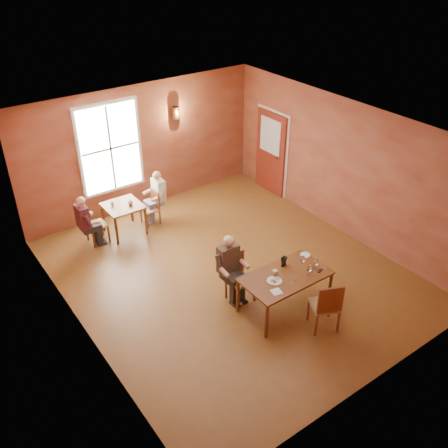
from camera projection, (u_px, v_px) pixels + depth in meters
ground at (230, 273)px, 10.03m from camera, size 6.00×7.00×0.01m
wall_back at (142, 148)px, 11.67m from camera, size 6.00×0.04×3.00m
wall_front at (381, 311)px, 6.82m from camera, size 6.00×0.04×3.00m
wall_left at (75, 264)px, 7.76m from camera, size 0.04×7.00×3.00m
wall_right at (342, 168)px, 10.74m from camera, size 0.04×7.00×3.00m
ceiling at (231, 131)px, 8.46m from camera, size 6.00×7.00×0.04m
window at (110, 148)px, 11.13m from camera, size 1.36×0.10×1.96m
door at (270, 153)px, 12.54m from camera, size 0.12×1.04×2.10m
wall_sconce at (176, 113)px, 11.68m from camera, size 0.16×0.16×0.28m
main_table at (284, 292)px, 8.94m from camera, size 1.57×0.88×0.73m
chair_diner_main at (240, 279)px, 9.09m from camera, size 0.42×0.42×0.94m
diner_main at (242, 273)px, 8.99m from camera, size 0.51×0.51×1.26m
chair_empty at (324, 304)px, 8.47m from camera, size 0.58×0.58×0.99m
plate_food at (274, 280)px, 8.60m from camera, size 0.27×0.27×0.03m
sandwich at (275, 274)px, 8.71m from camera, size 0.09×0.09×0.10m
goblet_a at (302, 260)px, 8.98m from camera, size 0.07×0.07×0.18m
goblet_b at (316, 264)px, 8.88m from camera, size 0.10×0.10×0.20m
goblet_c at (309, 270)px, 8.73m from camera, size 0.10×0.10×0.19m
menu_stand at (284, 261)px, 8.95m from camera, size 0.12×0.08×0.19m
knife at (294, 282)px, 8.59m from camera, size 0.19×0.05×0.00m
napkin at (276, 292)px, 8.36m from camera, size 0.20×0.20×0.01m
side_plate at (305, 255)px, 9.27m from camera, size 0.21×0.21×0.01m
sunglasses at (320, 271)px, 8.86m from camera, size 0.13×0.07×0.01m
second_table at (124, 219)px, 11.15m from camera, size 0.79×0.79×0.70m
chair_diner_white at (150, 208)px, 11.45m from camera, size 0.35×0.35×0.80m
diner_white at (150, 201)px, 11.36m from camera, size 0.47×0.47×1.18m
chair_diner_maroon at (96, 224)px, 10.78m from camera, size 0.39×0.39×0.89m
diner_maroon at (94, 218)px, 10.69m from camera, size 0.48×0.48×1.19m
cup_a at (130, 203)px, 10.98m from camera, size 0.13×0.13×0.08m
cup_b at (112, 204)px, 10.94m from camera, size 0.10×0.10×0.08m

